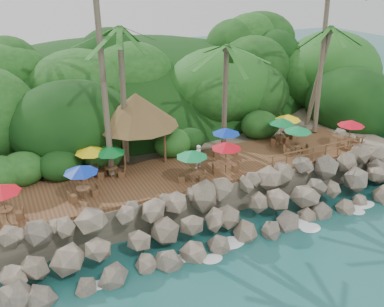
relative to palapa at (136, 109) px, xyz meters
name	(u,v)px	position (x,y,z in m)	size (l,w,h in m)	color
ground	(238,249)	(2.56, -9.15, -5.79)	(140.00, 140.00, 0.00)	#19514F
land_base	(142,136)	(2.56, 6.85, -4.74)	(32.00, 25.20, 2.10)	gray
jungle_hill	(118,121)	(2.56, 14.35, -5.79)	(44.80, 28.00, 15.40)	#143811
seawall	(221,214)	(2.56, -7.15, -4.64)	(29.00, 4.00, 2.30)	gray
terrace	(192,170)	(2.56, -3.15, -3.59)	(26.00, 5.00, 0.20)	brown
jungle_foliage	(146,151)	(2.56, 5.85, -5.79)	(44.00, 16.00, 12.00)	#143811
foam_line	(236,245)	(2.56, -8.85, -5.76)	(25.20, 0.80, 0.06)	white
palms	(189,1)	(3.61, -0.57, 6.63)	(32.17, 6.95, 14.94)	brown
palapa	(136,109)	(0.00, 0.00, 0.00)	(5.60, 5.60, 4.60)	brown
dining_clusters	(206,143)	(3.45, -3.34, -1.76)	(25.02, 5.13, 2.09)	brown
railing	(320,151)	(11.04, -5.50, -2.88)	(8.30, 0.10, 1.00)	brown
waiter	(198,157)	(2.99, -3.15, -2.69)	(0.59, 0.38, 1.61)	silver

